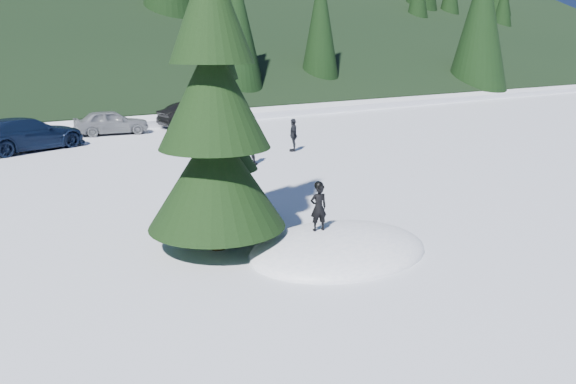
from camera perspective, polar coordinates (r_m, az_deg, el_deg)
ground at (r=13.26m, az=5.13°, el=-5.99°), size 200.00×200.00×0.00m
snow_mound at (r=13.26m, az=5.13°, el=-5.99°), size 4.48×3.52×0.96m
spruce_tall at (r=12.73m, az=-7.56°, el=8.48°), size 3.20×3.20×8.60m
spruce_short at (r=14.59m, az=-6.54°, el=4.44°), size 2.20×2.20×5.37m
child_skier at (r=13.00m, az=3.12°, el=-1.58°), size 0.46×0.37×1.10m
adult_0 at (r=22.73m, az=-4.05°, el=4.67°), size 0.93×0.88×1.53m
adult_1 at (r=25.70m, az=0.55°, el=5.82°), size 0.83×0.93×1.51m
adult_2 at (r=28.88m, az=-6.71°, el=6.84°), size 1.24×1.06×1.66m
car_3 at (r=28.54m, az=-25.03°, el=5.36°), size 5.69×3.65×1.53m
car_4 at (r=32.31m, az=-17.54°, el=6.79°), size 4.16×2.27×1.34m
car_5 at (r=34.11m, az=-9.27°, el=7.76°), size 4.58×1.81×1.48m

